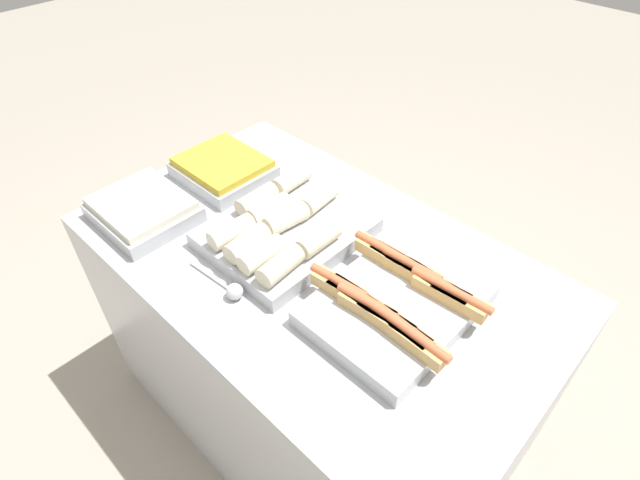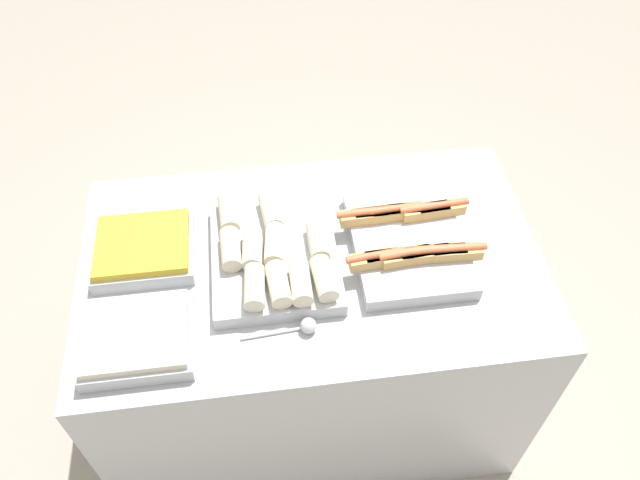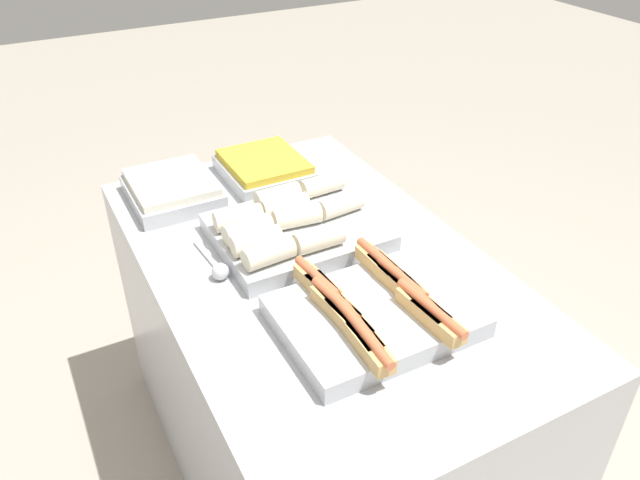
{
  "view_description": "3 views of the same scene",
  "coord_description": "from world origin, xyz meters",
  "px_view_note": "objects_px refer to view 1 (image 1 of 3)",
  "views": [
    {
      "loc": [
        0.73,
        -0.74,
        1.88
      ],
      "look_at": [
        0.03,
        0.0,
        0.96
      ],
      "focal_mm": 28.0,
      "sensor_mm": 36.0,
      "label": 1
    },
    {
      "loc": [
        -0.13,
        -1.19,
        2.36
      ],
      "look_at": [
        0.03,
        0.0,
        0.96
      ],
      "focal_mm": 35.0,
      "sensor_mm": 36.0,
      "label": 2
    },
    {
      "loc": [
        1.22,
        -0.63,
        1.86
      ],
      "look_at": [
        0.03,
        0.0,
        0.96
      ],
      "focal_mm": 35.0,
      "sensor_mm": 36.0,
      "label": 3
    }
  ],
  "objects_px": {
    "tray_wraps": "(283,229)",
    "tray_side_front": "(143,210)",
    "serving_spoon_near": "(231,289)",
    "tray_hotdogs": "(397,301)",
    "tray_side_back": "(223,169)"
  },
  "relations": [
    {
      "from": "tray_hotdogs",
      "to": "tray_side_front",
      "type": "height_order",
      "value": "tray_hotdogs"
    },
    {
      "from": "tray_side_front",
      "to": "tray_side_back",
      "type": "height_order",
      "value": "same"
    },
    {
      "from": "tray_wraps",
      "to": "tray_side_front",
      "type": "relative_size",
      "value": 1.52
    },
    {
      "from": "tray_wraps",
      "to": "tray_side_front",
      "type": "xyz_separation_m",
      "value": [
        -0.39,
        -0.23,
        -0.01
      ]
    },
    {
      "from": "tray_wraps",
      "to": "serving_spoon_near",
      "type": "relative_size",
      "value": 2.11
    },
    {
      "from": "tray_side_front",
      "to": "tray_hotdogs",
      "type": "bearing_deg",
      "value": 16.99
    },
    {
      "from": "tray_hotdogs",
      "to": "tray_side_back",
      "type": "height_order",
      "value": "tray_hotdogs"
    },
    {
      "from": "tray_side_front",
      "to": "tray_side_back",
      "type": "xyz_separation_m",
      "value": [
        0.0,
        0.31,
        0.0
      ]
    },
    {
      "from": "tray_hotdogs",
      "to": "tray_side_back",
      "type": "distance_m",
      "value": 0.8
    },
    {
      "from": "tray_wraps",
      "to": "tray_side_back",
      "type": "relative_size",
      "value": 1.52
    },
    {
      "from": "serving_spoon_near",
      "to": "tray_side_front",
      "type": "bearing_deg",
      "value": 178.39
    },
    {
      "from": "tray_side_front",
      "to": "tray_side_back",
      "type": "bearing_deg",
      "value": 90.0
    },
    {
      "from": "tray_hotdogs",
      "to": "serving_spoon_near",
      "type": "relative_size",
      "value": 2.08
    },
    {
      "from": "tray_hotdogs",
      "to": "tray_side_front",
      "type": "distance_m",
      "value": 0.83
    },
    {
      "from": "tray_hotdogs",
      "to": "tray_side_back",
      "type": "relative_size",
      "value": 1.49
    }
  ]
}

